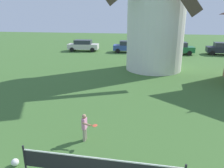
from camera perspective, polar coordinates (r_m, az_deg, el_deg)
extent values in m
cylinder|color=silver|center=(20.30, 11.54, 17.12)|extent=(5.06, 5.06, 9.58)
cylinder|color=black|center=(7.55, -21.95, -18.37)|extent=(0.06, 0.06, 1.10)
cube|color=black|center=(6.65, -3.38, -21.05)|extent=(4.66, 0.01, 0.55)
cube|color=white|center=(6.47, -3.43, -19.01)|extent=(4.66, 0.02, 0.04)
cylinder|color=#9E937F|center=(9.06, -6.98, -12.83)|extent=(0.10, 0.10, 0.52)
cylinder|color=#9E937F|center=(8.95, -7.37, -13.26)|extent=(0.10, 0.10, 0.52)
cube|color=pink|center=(8.76, -7.30, -10.29)|extent=(0.17, 0.27, 0.46)
sphere|color=tan|center=(8.62, -7.38, -8.45)|extent=(0.17, 0.17, 0.17)
cylinder|color=tan|center=(8.90, -6.84, -9.94)|extent=(0.07, 0.07, 0.35)
cylinder|color=tan|center=(8.56, -6.77, -10.47)|extent=(0.36, 0.12, 0.13)
cylinder|color=#D84C33|center=(8.51, -5.90, -10.62)|extent=(0.22, 0.05, 0.04)
ellipsoid|color=#D84C33|center=(8.43, -4.51, -10.86)|extent=(0.21, 0.26, 0.03)
sphere|color=silver|center=(8.37, -24.20, -18.31)|extent=(0.25, 0.25, 0.25)
cube|color=silver|center=(31.53, -7.57, 9.79)|extent=(4.40, 2.06, 0.70)
cube|color=#2D333D|center=(31.45, -7.62, 10.93)|extent=(2.51, 1.70, 0.56)
cylinder|color=black|center=(32.11, -4.65, 9.40)|extent=(0.61, 0.23, 0.60)
cylinder|color=black|center=(30.45, -5.21, 8.94)|extent=(0.61, 0.23, 0.60)
cylinder|color=black|center=(32.74, -9.72, 9.36)|extent=(0.61, 0.23, 0.60)
cylinder|color=black|center=(31.12, -10.54, 8.90)|extent=(0.61, 0.23, 0.60)
cube|color=#334C99|center=(30.21, 4.27, 9.56)|extent=(4.10, 1.96, 0.70)
cube|color=#2D333D|center=(30.13, 4.30, 10.75)|extent=(2.33, 1.64, 0.56)
cylinder|color=black|center=(31.07, 6.87, 9.06)|extent=(0.61, 0.22, 0.60)
cylinder|color=black|center=(29.39, 6.85, 8.58)|extent=(0.61, 0.22, 0.60)
cylinder|color=black|center=(31.19, 1.81, 9.20)|extent=(0.61, 0.22, 0.60)
cylinder|color=black|center=(29.52, 1.51, 8.73)|extent=(0.61, 0.22, 0.60)
cube|color=#1E6638|center=(29.78, 16.72, 8.77)|extent=(4.38, 2.00, 0.70)
cube|color=#2D333D|center=(29.70, 16.82, 9.97)|extent=(2.49, 1.66, 0.56)
cylinder|color=black|center=(30.94, 19.07, 8.20)|extent=(0.61, 0.22, 0.60)
cylinder|color=black|center=(29.31, 19.75, 7.65)|extent=(0.61, 0.22, 0.60)
cylinder|color=black|center=(30.45, 13.67, 8.52)|extent=(0.61, 0.22, 0.60)
cylinder|color=black|center=(28.78, 14.07, 7.99)|extent=(0.61, 0.22, 0.60)
cube|color=#1E232D|center=(31.60, 27.20, 8.05)|extent=(4.07, 1.90, 0.70)
cube|color=#2D333D|center=(31.52, 27.36, 9.17)|extent=(2.30, 1.61, 0.56)
cylinder|color=black|center=(32.18, 24.43, 7.92)|extent=(0.61, 0.21, 0.60)
cylinder|color=black|center=(30.53, 24.98, 7.41)|extent=(0.61, 0.21, 0.60)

